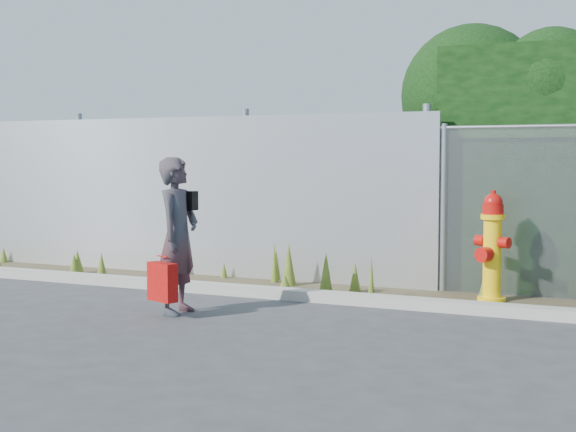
# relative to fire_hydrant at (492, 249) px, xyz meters

# --- Properties ---
(ground) EXTENTS (80.00, 80.00, 0.00)m
(ground) POSITION_rel_fire_hydrant_xyz_m (-1.72, -2.51, -0.62)
(ground) COLOR #373739
(ground) RESTS_ON ground
(curb) EXTENTS (16.00, 0.22, 0.12)m
(curb) POSITION_rel_fire_hydrant_xyz_m (-1.72, -0.71, -0.56)
(curb) COLOR #9C988C
(curb) RESTS_ON ground
(weed_strip) EXTENTS (16.00, 1.30, 0.55)m
(weed_strip) POSITION_rel_fire_hydrant_xyz_m (-1.18, -0.07, -0.48)
(weed_strip) COLOR #403624
(weed_strip) RESTS_ON ground
(corrugated_fence) EXTENTS (8.50, 0.21, 2.30)m
(corrugated_fence) POSITION_rel_fire_hydrant_xyz_m (-4.97, 0.50, 0.48)
(corrugated_fence) COLOR silver
(corrugated_fence) RESTS_ON ground
(fire_hydrant) EXTENTS (0.43, 0.38, 1.28)m
(fire_hydrant) POSITION_rel_fire_hydrant_xyz_m (0.00, 0.00, 0.00)
(fire_hydrant) COLOR yellow
(fire_hydrant) RESTS_ON ground
(woman) EXTENTS (0.44, 0.63, 1.64)m
(woman) POSITION_rel_fire_hydrant_xyz_m (-2.91, -1.96, 0.20)
(woman) COLOR #0D4E56
(woman) RESTS_ON ground
(red_tote_bag) EXTENTS (0.36, 0.13, 0.47)m
(red_tote_bag) POSITION_rel_fire_hydrant_xyz_m (-2.92, -2.25, -0.24)
(red_tote_bag) COLOR #9F0A09
(black_shoulder_bag) EXTENTS (0.27, 0.11, 0.20)m
(black_shoulder_bag) POSITION_rel_fire_hydrant_xyz_m (-2.92, -1.79, 0.57)
(black_shoulder_bag) COLOR black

